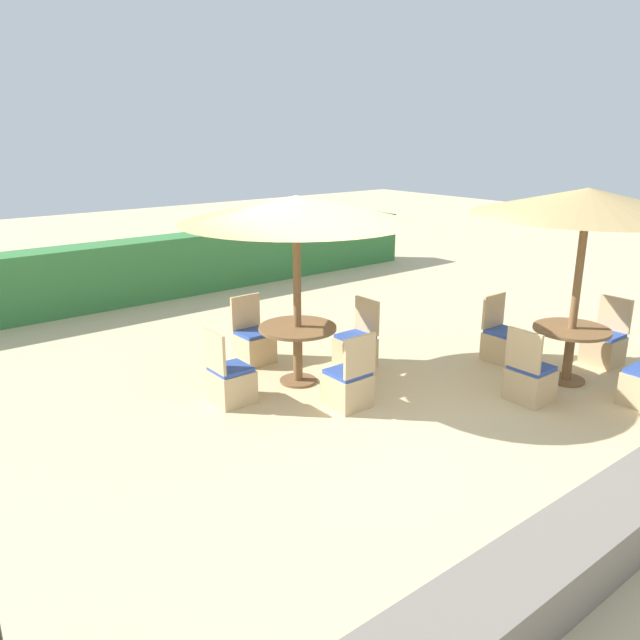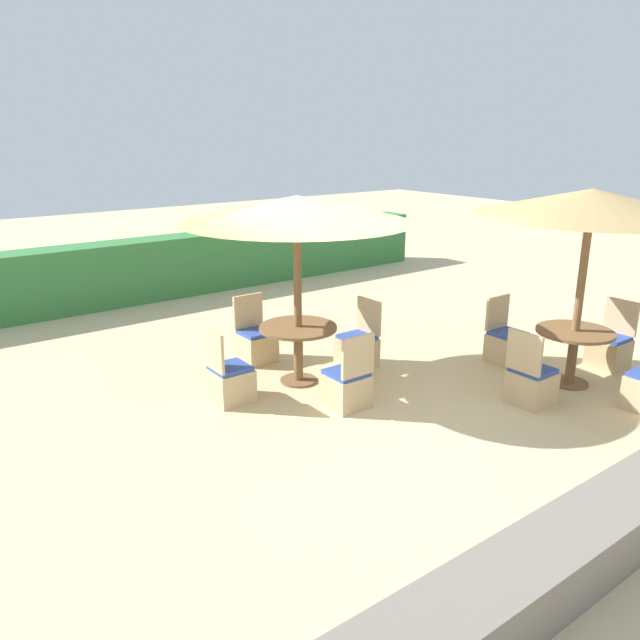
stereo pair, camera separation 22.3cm
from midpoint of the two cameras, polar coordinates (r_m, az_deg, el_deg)
name	(u,v)px [view 1 (the left image)]	position (r m, az deg, el deg)	size (l,w,h in m)	color
ground_plane	(351,403)	(7.59, 2.00, -7.56)	(40.00, 40.00, 0.00)	#D1BA8C
hedge_row	(141,270)	(12.43, -16.54, 4.37)	(13.00, 0.70, 1.16)	#387A3D
stone_border	(625,513)	(5.71, 25.09, -15.73)	(10.00, 0.56, 0.43)	slate
parasol_front_right	(588,202)	(8.24, 22.55, 9.92)	(2.78, 2.78, 2.49)	brown
round_table_front_right	(570,341)	(8.60, 21.23, -1.81)	(0.96, 0.96, 0.73)	brown
patio_chair_front_right_west	(530,380)	(7.92, 17.86, -5.28)	(0.46, 0.46, 0.93)	tan
patio_chair_front_right_east	(604,346)	(9.53, 23.92, -2.17)	(0.46, 0.46, 0.93)	tan
patio_chair_front_right_north	(502,342)	(9.19, 15.67, -1.99)	(0.46, 0.46, 0.93)	tan
parasol_center	(296,210)	(7.62, -3.04, 10.05)	(2.84, 2.84, 2.40)	brown
round_table_center	(298,339)	(7.99, -2.86, -1.79)	(1.00, 1.00, 0.76)	brown
patio_chair_center_east	(356,348)	(8.65, 2.58, -2.54)	(0.46, 0.46, 0.93)	tan
patio_chair_center_south	(348,386)	(7.39, 1.73, -6.02)	(0.46, 0.46, 0.93)	tan
patio_chair_center_west	(230,382)	(7.59, -9.06, -5.59)	(0.46, 0.46, 0.93)	tan
patio_chair_center_north	(254,344)	(8.86, -6.80, -2.16)	(0.46, 0.46, 0.93)	tan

